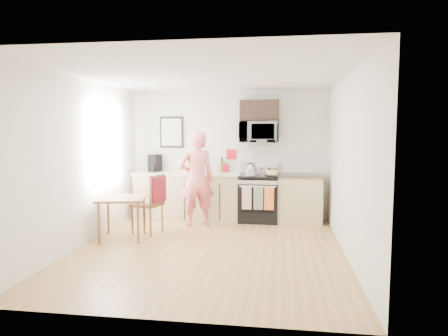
# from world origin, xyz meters

# --- Properties ---
(floor) EXTENTS (4.60, 4.60, 0.00)m
(floor) POSITION_xyz_m (0.00, 0.00, 0.00)
(floor) COLOR olive
(floor) RESTS_ON ground
(back_wall) EXTENTS (4.00, 0.04, 2.60)m
(back_wall) POSITION_xyz_m (0.00, 2.30, 1.30)
(back_wall) COLOR silver
(back_wall) RESTS_ON floor
(front_wall) EXTENTS (4.00, 0.04, 2.60)m
(front_wall) POSITION_xyz_m (0.00, -2.30, 1.30)
(front_wall) COLOR silver
(front_wall) RESTS_ON floor
(left_wall) EXTENTS (0.04, 4.60, 2.60)m
(left_wall) POSITION_xyz_m (-2.00, 0.00, 1.30)
(left_wall) COLOR silver
(left_wall) RESTS_ON floor
(right_wall) EXTENTS (0.04, 4.60, 2.60)m
(right_wall) POSITION_xyz_m (2.00, 0.00, 1.30)
(right_wall) COLOR silver
(right_wall) RESTS_ON floor
(ceiling) EXTENTS (4.00, 4.60, 0.04)m
(ceiling) POSITION_xyz_m (0.00, 0.00, 2.60)
(ceiling) COLOR silver
(ceiling) RESTS_ON back_wall
(window) EXTENTS (0.06, 1.40, 1.50)m
(window) POSITION_xyz_m (-1.96, 0.80, 1.55)
(window) COLOR silver
(window) RESTS_ON left_wall
(cabinet_left) EXTENTS (2.10, 0.60, 0.90)m
(cabinet_left) POSITION_xyz_m (-0.80, 2.00, 0.45)
(cabinet_left) COLOR tan
(cabinet_left) RESTS_ON floor
(countertop_left) EXTENTS (2.14, 0.64, 0.04)m
(countertop_left) POSITION_xyz_m (-0.80, 2.00, 0.92)
(countertop_left) COLOR white
(countertop_left) RESTS_ON cabinet_left
(cabinet_right) EXTENTS (0.84, 0.60, 0.90)m
(cabinet_right) POSITION_xyz_m (1.43, 2.00, 0.45)
(cabinet_right) COLOR tan
(cabinet_right) RESTS_ON floor
(countertop_right) EXTENTS (0.88, 0.64, 0.04)m
(countertop_right) POSITION_xyz_m (1.43, 2.00, 0.92)
(countertop_right) COLOR black
(countertop_right) RESTS_ON cabinet_right
(range) EXTENTS (0.76, 0.70, 1.16)m
(range) POSITION_xyz_m (0.63, 1.98, 0.44)
(range) COLOR black
(range) RESTS_ON floor
(microwave) EXTENTS (0.76, 0.51, 0.42)m
(microwave) POSITION_xyz_m (0.63, 2.08, 1.76)
(microwave) COLOR silver
(microwave) RESTS_ON back_wall
(upper_cabinet) EXTENTS (0.76, 0.35, 0.40)m
(upper_cabinet) POSITION_xyz_m (0.63, 2.12, 2.18)
(upper_cabinet) COLOR black
(upper_cabinet) RESTS_ON back_wall
(wall_art) EXTENTS (0.50, 0.04, 0.65)m
(wall_art) POSITION_xyz_m (-1.20, 2.28, 1.75)
(wall_art) COLOR black
(wall_art) RESTS_ON back_wall
(wall_trivet) EXTENTS (0.20, 0.02, 0.20)m
(wall_trivet) POSITION_xyz_m (0.05, 2.28, 1.30)
(wall_trivet) COLOR red
(wall_trivet) RESTS_ON back_wall
(person) EXTENTS (0.77, 0.65, 1.78)m
(person) POSITION_xyz_m (-0.50, 1.45, 0.89)
(person) COLOR #E13D43
(person) RESTS_ON floor
(dining_table) EXTENTS (0.76, 0.76, 0.70)m
(dining_table) POSITION_xyz_m (-1.52, 0.36, 0.62)
(dining_table) COLOR brown
(dining_table) RESTS_ON floor
(chair) EXTENTS (0.58, 0.54, 1.04)m
(chair) POSITION_xyz_m (-1.10, 0.75, 0.67)
(chair) COLOR brown
(chair) RESTS_ON floor
(knife_block) EXTENTS (0.16, 0.16, 0.21)m
(knife_block) POSITION_xyz_m (-0.14, 2.19, 1.05)
(knife_block) COLOR brown
(knife_block) RESTS_ON countertop_left
(utensil_crock) EXTENTS (0.12, 0.12, 0.35)m
(utensil_crock) POSITION_xyz_m (-0.05, 2.22, 1.08)
(utensil_crock) COLOR red
(utensil_crock) RESTS_ON countertop_left
(fruit_bowl) EXTENTS (0.23, 0.23, 0.09)m
(fruit_bowl) POSITION_xyz_m (-0.95, 2.12, 0.98)
(fruit_bowl) COLOR silver
(fruit_bowl) RESTS_ON countertop_left
(milk_carton) EXTENTS (0.12, 0.12, 0.25)m
(milk_carton) POSITION_xyz_m (-0.76, 2.06, 1.06)
(milk_carton) COLOR tan
(milk_carton) RESTS_ON countertop_left
(coffee_maker) EXTENTS (0.26, 0.32, 0.35)m
(coffee_maker) POSITION_xyz_m (-1.52, 2.10, 1.11)
(coffee_maker) COLOR black
(coffee_maker) RESTS_ON countertop_left
(bread_bag) EXTENTS (0.36, 0.23, 0.12)m
(bread_bag) POSITION_xyz_m (-0.66, 1.83, 1.00)
(bread_bag) COLOR #D7B770
(bread_bag) RESTS_ON countertop_left
(cake) EXTENTS (0.29, 0.29, 0.10)m
(cake) POSITION_xyz_m (0.90, 1.90, 0.97)
(cake) COLOR black
(cake) RESTS_ON range
(kettle) EXTENTS (0.17, 0.17, 0.22)m
(kettle) POSITION_xyz_m (0.46, 2.11, 1.02)
(kettle) COLOR silver
(kettle) RESTS_ON range
(pot) EXTENTS (0.21, 0.36, 0.11)m
(pot) POSITION_xyz_m (0.48, 1.81, 0.98)
(pot) COLOR silver
(pot) RESTS_ON range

